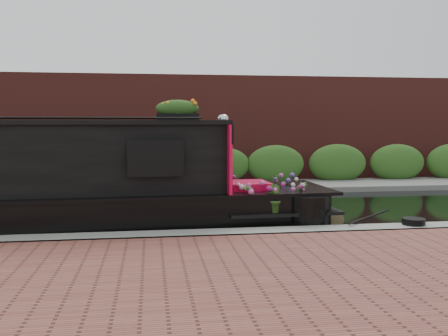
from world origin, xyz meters
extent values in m
plane|color=black|center=(0.00, 0.00, 0.00)|extent=(80.00, 80.00, 0.00)
cube|color=gray|center=(0.00, -3.30, 0.00)|extent=(40.00, 0.60, 0.50)
cube|color=brown|center=(0.00, -7.00, 0.00)|extent=(40.00, 7.00, 0.50)
cube|color=slate|center=(0.00, 4.20, 0.00)|extent=(40.00, 2.40, 0.34)
cube|color=#2D571D|center=(0.00, 5.10, 0.00)|extent=(40.00, 1.10, 2.80)
cube|color=maroon|center=(0.00, 7.20, 0.00)|extent=(40.00, 1.00, 8.00)
cube|color=red|center=(1.31, -1.90, 1.47)|extent=(0.15, 1.80, 1.39)
cube|color=black|center=(-0.06, -2.82, 1.54)|extent=(0.93, 0.07, 0.57)
cube|color=red|center=(1.84, -1.90, 0.72)|extent=(0.87, 0.96, 0.51)
sphere|color=silver|center=(1.32, -2.05, 2.28)|extent=(0.19, 0.19, 0.19)
sphere|color=silver|center=(1.32, -1.76, 2.28)|extent=(0.19, 0.19, 0.19)
cube|color=black|center=(0.39, -1.90, 2.31)|extent=(0.86, 0.30, 0.14)
ellipsoid|color=orange|center=(0.39, -1.90, 2.51)|extent=(0.93, 0.29, 0.25)
imported|color=#2A511B|center=(1.73, -2.62, 0.74)|extent=(0.35, 0.35, 0.56)
imported|color=#2A511B|center=(2.20, -2.67, 0.74)|extent=(0.36, 0.38, 0.54)
imported|color=#2A511B|center=(2.76, -1.30, 0.74)|extent=(0.66, 0.64, 0.55)
imported|color=#2A511B|center=(2.87, -2.25, 0.73)|extent=(0.39, 0.39, 0.53)
imported|color=#2A511B|center=(1.69, -1.11, 0.73)|extent=(0.22, 0.30, 0.54)
cylinder|color=olive|center=(3.70, -1.90, 0.17)|extent=(0.34, 0.41, 0.34)
cylinder|color=black|center=(4.83, -3.20, 0.31)|extent=(0.44, 0.44, 0.12)
camera|label=1|loc=(-0.15, -12.00, 2.19)|focal=40.00mm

